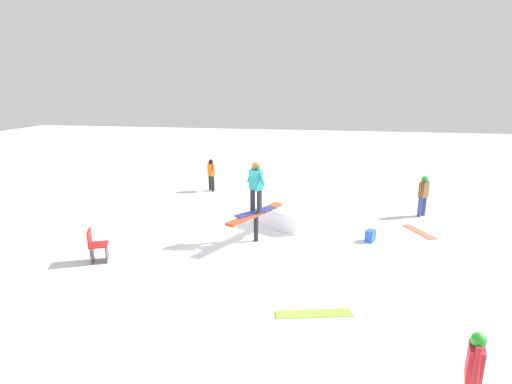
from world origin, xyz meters
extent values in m
plane|color=white|center=(0.00, 0.00, 0.00)|extent=(60.00, 60.00, 0.00)
cylinder|color=black|center=(0.00, 0.00, 0.40)|extent=(0.14, 0.14, 0.79)
cube|color=#A53F1E|center=(0.00, 0.00, 0.83)|extent=(2.31, 1.29, 0.08)
cube|color=white|center=(-1.73, 0.82, 0.31)|extent=(2.27, 2.13, 0.62)
cube|color=navy|center=(0.00, 0.00, 0.89)|extent=(1.28, 1.09, 0.03)
cylinder|color=#26282E|center=(-0.09, -0.11, 1.22)|extent=(0.15, 0.15, 0.64)
cylinder|color=#26282E|center=(0.09, 0.11, 1.22)|extent=(0.15, 0.15, 0.64)
cube|color=teal|center=(0.00, 0.00, 1.83)|extent=(0.40, 0.42, 0.56)
cylinder|color=teal|center=(-0.14, -0.18, 1.95)|extent=(0.25, 0.29, 0.51)
cylinder|color=teal|center=(0.14, 0.18, 1.95)|extent=(0.25, 0.29, 0.51)
sphere|color=brown|center=(0.00, 0.00, 2.22)|extent=(0.23, 0.23, 0.23)
cube|color=red|center=(5.82, 3.94, 0.89)|extent=(0.35, 0.26, 0.50)
cylinder|color=red|center=(6.00, 3.89, 1.00)|extent=(0.20, 0.12, 0.45)
cylinder|color=red|center=(5.63, 3.99, 1.00)|extent=(0.20, 0.12, 0.45)
sphere|color=green|center=(5.82, 3.94, 1.24)|extent=(0.20, 0.20, 0.20)
cylinder|color=black|center=(-5.35, -2.98, 0.33)|extent=(0.13, 0.13, 0.66)
cylinder|color=black|center=(-5.20, -2.80, 0.33)|extent=(0.13, 0.13, 0.66)
cube|color=orange|center=(-5.27, -2.89, 0.92)|extent=(0.34, 0.35, 0.51)
cylinder|color=orange|center=(-5.40, -3.03, 1.04)|extent=(0.17, 0.18, 0.45)
cylinder|color=orange|center=(-5.15, -2.74, 1.04)|extent=(0.17, 0.18, 0.45)
sphere|color=black|center=(-5.27, -2.89, 1.27)|extent=(0.20, 0.20, 0.20)
cylinder|color=#37447C|center=(-3.37, 5.31, 0.34)|extent=(0.14, 0.14, 0.67)
cylinder|color=#37447C|center=(-3.18, 5.13, 0.34)|extent=(0.14, 0.14, 0.67)
cube|color=brown|center=(-3.27, 5.22, 0.94)|extent=(0.38, 0.37, 0.54)
cylinder|color=brown|center=(-3.42, 5.36, 1.06)|extent=(0.21, 0.21, 0.48)
cylinder|color=brown|center=(-3.13, 5.08, 1.06)|extent=(0.21, 0.21, 0.48)
sphere|color=green|center=(-3.27, 5.22, 1.31)|extent=(0.21, 0.21, 0.21)
cube|color=#90DB3D|center=(3.58, 1.82, 0.01)|extent=(0.63, 1.54, 0.02)
cube|color=#F1704F|center=(-1.59, 4.83, 0.01)|extent=(1.31, 0.84, 0.02)
cube|color=#3F3F44|center=(2.02, -3.53, 0.22)|extent=(0.38, 0.18, 0.44)
cube|color=#3F3F44|center=(2.16, -3.86, 0.22)|extent=(0.38, 0.18, 0.44)
cube|color=red|center=(2.09, -3.69, 0.46)|extent=(0.58, 0.58, 0.04)
cube|color=red|center=(2.17, -3.87, 0.68)|extent=(0.42, 0.21, 0.40)
cube|color=blue|center=(-0.56, 3.27, 0.17)|extent=(0.37, 0.34, 0.34)
camera|label=1|loc=(10.67, 1.93, 4.38)|focal=28.00mm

